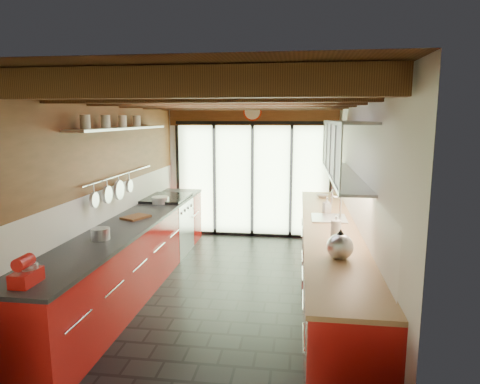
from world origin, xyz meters
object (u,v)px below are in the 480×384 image
Objects in this scene: kettle at (340,245)px; soap_bottle at (327,205)px; paper_towel at (336,232)px; bowl at (322,196)px; stand_mixer at (27,273)px.

soap_bottle is (-0.00, 2.03, -0.02)m from kettle.
paper_towel is 2.70m from bowl.
paper_towel reaches higher than bowl.
stand_mixer is at bearing -129.99° from soap_bottle.
stand_mixer is at bearing -158.51° from kettle.
stand_mixer is at bearing -121.15° from bowl.
stand_mixer is 1.28× the size of soap_bottle.
kettle reaches higher than stand_mixer.
soap_bottle reaches higher than bowl.
stand_mixer is at bearing -149.36° from paper_towel.
soap_bottle is 1.09× the size of bowl.
bowl is (0.00, 2.70, -0.10)m from paper_towel.
paper_towel is at bearing -90.00° from soap_bottle.
bowl is at bearing 58.85° from stand_mixer.
paper_towel is 1.51× the size of bowl.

